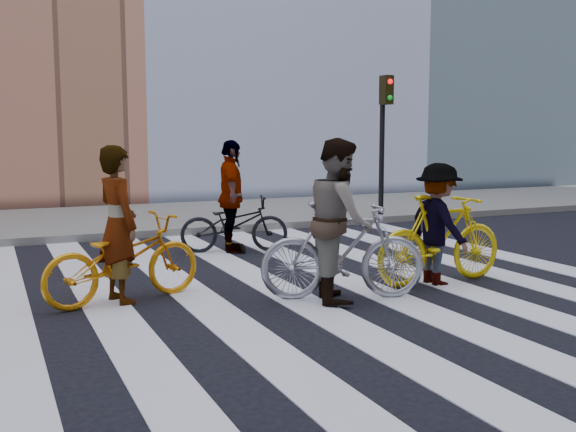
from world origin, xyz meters
TOP-DOWN VIEW (x-y plane):
  - ground at (0.00, 0.00)m, footprint 100.00×100.00m
  - sidewalk_far at (0.00, 7.50)m, footprint 100.00×5.00m
  - zebra_crosswalk at (0.00, 0.00)m, footprint 8.25×10.00m
  - traffic_signal at (4.40, 5.32)m, footprint 0.22×0.42m
  - bike_yellow_left at (-2.51, 0.16)m, footprint 2.12×1.19m
  - bike_silver_mid at (-0.03, -0.81)m, footprint 2.10×1.22m
  - bike_yellow_right at (1.59, -0.59)m, footprint 2.06×0.65m
  - bike_dark_rear at (-0.13, 2.86)m, footprint 1.94×1.10m
  - rider_left at (-2.56, 0.16)m, footprint 0.62×0.78m
  - rider_mid at (-0.08, -0.81)m, footprint 1.03×1.16m
  - rider_right at (1.54, -0.59)m, footprint 0.65×1.08m
  - rider_rear at (-0.18, 2.86)m, footprint 0.75×1.21m

SIDE VIEW (x-z plane):
  - ground at x=0.00m, z-range 0.00..0.00m
  - zebra_crosswalk at x=0.00m, z-range 0.00..0.01m
  - sidewalk_far at x=0.00m, z-range 0.00..0.15m
  - bike_dark_rear at x=-0.13m, z-range 0.00..0.97m
  - bike_yellow_left at x=-2.51m, z-range 0.00..1.06m
  - bike_silver_mid at x=-0.03m, z-range 0.00..1.21m
  - bike_yellow_right at x=1.59m, z-range 0.00..1.23m
  - rider_right at x=1.54m, z-range 0.00..1.64m
  - rider_left at x=-2.56m, z-range 0.00..1.90m
  - rider_rear at x=-0.18m, z-range 0.00..1.92m
  - rider_mid at x=-0.08m, z-range 0.00..1.98m
  - traffic_signal at x=4.40m, z-range 0.62..3.94m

